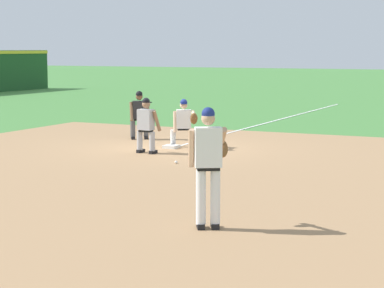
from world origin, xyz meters
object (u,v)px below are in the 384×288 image
(baseball, at_px, (176,162))
(pitcher, at_px, (209,160))
(baserunner, at_px, (146,123))
(first_baseman, at_px, (185,121))
(first_base_bag, at_px, (171,147))
(umpire, at_px, (139,113))

(baseball, bearing_deg, pitcher, -148.92)
(baseball, height_order, baserunner, baserunner)
(baseball, height_order, first_baseman, first_baseman)
(first_base_bag, height_order, baserunner, baserunner)
(pitcher, bearing_deg, umpire, 34.71)
(baserunner, xyz_separation_m, umpire, (2.62, 1.68, 0.00))
(first_baseman, relative_size, umpire, 0.92)
(baserunner, bearing_deg, umpire, 32.72)
(first_base_bag, height_order, baseball, first_base_bag)
(baserunner, relative_size, umpire, 1.00)
(pitcher, bearing_deg, first_base_bag, 30.56)
(first_base_bag, relative_size, first_baseman, 0.28)
(pitcher, height_order, first_baseman, pitcher)
(first_baseman, bearing_deg, umpire, 62.20)
(baserunner, bearing_deg, first_baseman, -13.22)
(pitcher, distance_m, baserunner, 8.35)
(baseball, distance_m, pitcher, 6.56)
(first_base_bag, distance_m, baserunner, 1.40)
(first_base_bag, distance_m, pitcher, 9.31)
(baseball, height_order, umpire, umpire)
(pitcher, bearing_deg, baserunner, 35.46)
(baseball, relative_size, umpire, 0.05)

